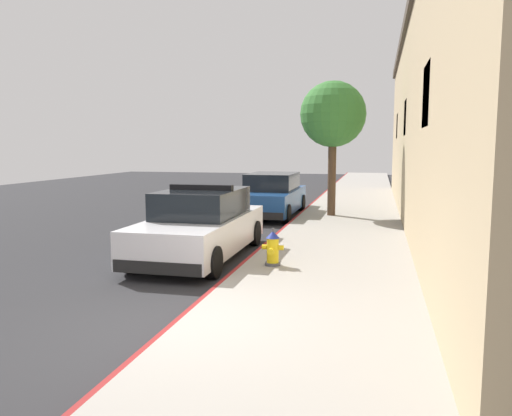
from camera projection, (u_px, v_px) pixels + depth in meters
The scene contains 7 objects.
ground_plane at pixel (173, 222), 17.80m from camera, with size 34.07×60.00×0.20m, color #2B2B2D.
sidewalk_pavement at pixel (347, 223), 16.38m from camera, with size 3.40×60.00×0.16m, color #9E9991.
curb_painted_edge at pixel (294, 221), 16.79m from camera, with size 0.08×60.00×0.16m, color maroon.
police_cruiser at pixel (201, 225), 11.66m from camera, with size 1.94×4.84×1.68m.
parked_car_silver_ahead at pixel (272, 196), 18.66m from camera, with size 1.94×4.84×1.56m.
fire_hydrant at pixel (273, 248), 10.24m from camera, with size 0.44×0.40×0.76m.
street_tree at pixel (333, 115), 17.30m from camera, with size 2.24×2.24×4.60m.
Camera 1 is at (2.63, -6.44, 2.56)m, focal length 35.66 mm.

